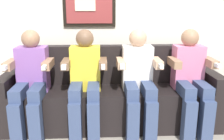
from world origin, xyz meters
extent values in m
plane|color=#9E9384|center=(0.00, 0.00, 0.00)|extent=(6.26, 6.26, 0.00)
cube|color=silver|center=(0.00, 0.77, 1.30)|extent=(4.81, 0.05, 2.60)
cube|color=black|center=(-0.25, 0.72, 1.35)|extent=(0.63, 0.03, 0.50)
cube|color=maroon|center=(-0.25, 0.71, 1.35)|extent=(0.55, 0.02, 0.42)
cube|color=beige|center=(-0.29, 0.70, 1.38)|extent=(0.24, 0.02, 0.18)
cube|color=black|center=(0.00, 0.29, 0.23)|extent=(2.13, 0.58, 0.45)
cube|color=black|center=(0.00, 0.51, 0.68)|extent=(2.13, 0.14, 0.45)
cube|color=black|center=(-1.14, 0.29, 0.31)|extent=(0.14, 0.58, 0.62)
cube|color=black|center=(1.14, 0.29, 0.31)|extent=(0.14, 0.58, 0.62)
cube|color=#8C59A5|center=(-0.85, 0.28, 0.69)|extent=(0.32, 0.20, 0.48)
sphere|color=#9E7556|center=(-0.85, 0.28, 1.02)|extent=(0.19, 0.19, 0.19)
cube|color=#38476B|center=(-0.94, 0.08, 0.51)|extent=(0.12, 0.40, 0.12)
cube|color=#38476B|center=(-0.76, 0.08, 0.51)|extent=(0.12, 0.40, 0.12)
cube|color=#38476B|center=(-0.94, -0.12, 0.23)|extent=(0.12, 0.12, 0.45)
cube|color=#38476B|center=(-0.76, -0.12, 0.23)|extent=(0.12, 0.12, 0.45)
cube|color=#9E7556|center=(-1.04, 0.16, 0.77)|extent=(0.08, 0.28, 0.08)
cube|color=#9E7556|center=(-0.66, 0.16, 0.77)|extent=(0.08, 0.28, 0.08)
cube|color=white|center=(-0.66, 0.00, 0.78)|extent=(0.04, 0.13, 0.04)
cube|color=white|center=(-1.04, 0.00, 0.78)|extent=(0.04, 0.10, 0.04)
cube|color=yellow|center=(-0.28, 0.28, 0.69)|extent=(0.32, 0.20, 0.48)
sphere|color=brown|center=(-0.28, 0.28, 1.02)|extent=(0.19, 0.19, 0.19)
cube|color=#38476B|center=(-0.37, 0.08, 0.51)|extent=(0.12, 0.40, 0.12)
cube|color=#38476B|center=(-0.19, 0.08, 0.51)|extent=(0.12, 0.40, 0.12)
cube|color=#38476B|center=(-0.37, -0.12, 0.23)|extent=(0.12, 0.12, 0.45)
cube|color=#38476B|center=(-0.19, -0.12, 0.23)|extent=(0.12, 0.12, 0.45)
cube|color=brown|center=(-0.47, 0.16, 0.77)|extent=(0.08, 0.28, 0.08)
cube|color=brown|center=(-0.09, 0.16, 0.77)|extent=(0.08, 0.28, 0.08)
cube|color=white|center=(-0.09, 0.00, 0.78)|extent=(0.04, 0.13, 0.04)
cube|color=white|center=(-0.47, 0.00, 0.78)|extent=(0.04, 0.10, 0.04)
cube|color=white|center=(0.28, 0.28, 0.69)|extent=(0.32, 0.20, 0.48)
sphere|color=tan|center=(0.28, 0.28, 1.02)|extent=(0.19, 0.19, 0.19)
cube|color=#38476B|center=(0.19, 0.08, 0.51)|extent=(0.12, 0.40, 0.12)
cube|color=#38476B|center=(0.37, 0.08, 0.51)|extent=(0.12, 0.40, 0.12)
cube|color=#38476B|center=(0.19, -0.12, 0.23)|extent=(0.12, 0.12, 0.45)
cube|color=#38476B|center=(0.37, -0.12, 0.23)|extent=(0.12, 0.12, 0.45)
cube|color=tan|center=(0.09, 0.16, 0.77)|extent=(0.08, 0.28, 0.08)
cube|color=tan|center=(0.47, 0.16, 0.77)|extent=(0.08, 0.28, 0.08)
cube|color=white|center=(0.47, 0.00, 0.78)|extent=(0.04, 0.13, 0.04)
cube|color=white|center=(0.09, 0.00, 0.78)|extent=(0.04, 0.10, 0.04)
cube|color=pink|center=(0.85, 0.28, 0.69)|extent=(0.32, 0.20, 0.48)
sphere|color=#9E7556|center=(0.85, 0.28, 1.02)|extent=(0.19, 0.19, 0.19)
cube|color=#38476B|center=(0.76, 0.08, 0.51)|extent=(0.12, 0.40, 0.12)
cube|color=#38476B|center=(0.94, 0.08, 0.51)|extent=(0.12, 0.40, 0.12)
cube|color=#38476B|center=(0.76, -0.12, 0.23)|extent=(0.12, 0.12, 0.45)
cube|color=#38476B|center=(0.94, -0.12, 0.23)|extent=(0.12, 0.12, 0.45)
cube|color=#9E7556|center=(0.66, 0.16, 0.77)|extent=(0.08, 0.28, 0.08)
cube|color=#9E7556|center=(1.04, 0.16, 0.77)|extent=(0.08, 0.28, 0.08)
cube|color=white|center=(1.04, 0.00, 0.78)|extent=(0.04, 0.13, 0.04)
camera|label=1|loc=(-0.12, -2.36, 1.37)|focal=39.89mm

